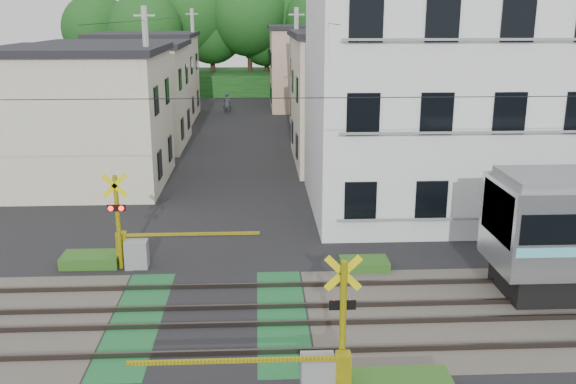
{
  "coord_description": "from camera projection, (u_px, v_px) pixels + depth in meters",
  "views": [
    {
      "loc": [
        1.32,
        -15.34,
        7.74
      ],
      "look_at": [
        2.3,
        5.0,
        2.01
      ],
      "focal_mm": 40.0,
      "sensor_mm": 36.0,
      "label": 1
    }
  ],
  "objects": [
    {
      "name": "utility_poles",
      "position": [
        216.0,
        76.0,
        37.75
      ],
      "size": [
        7.9,
        42.0,
        8.0
      ],
      "color": "#A5A5A0",
      "rests_on": "ground"
    },
    {
      "name": "ground",
      "position": [
        210.0,
        319.0,
        16.78
      ],
      "size": [
        120.0,
        120.0,
        0.0
      ],
      "primitive_type": "plane",
      "color": "black"
    },
    {
      "name": "houses_row",
      "position": [
        240.0,
        85.0,
        40.84
      ],
      "size": [
        22.07,
        31.35,
        6.8
      ],
      "color": "beige",
      "rests_on": "ground"
    },
    {
      "name": "crossing_signal_far",
      "position": [
        134.0,
        246.0,
        19.99
      ],
      "size": [
        4.74,
        0.65,
        3.09
      ],
      "color": "yellow",
      "rests_on": "ground"
    },
    {
      "name": "apartment_block",
      "position": [
        441.0,
        94.0,
        25.05
      ],
      "size": [
        10.2,
        8.36,
        9.3
      ],
      "color": "white",
      "rests_on": "ground"
    },
    {
      "name": "weed_patches",
      "position": [
        277.0,
        312.0,
        16.73
      ],
      "size": [
        10.25,
        8.8,
        0.4
      ],
      "color": "#2D5E1E",
      "rests_on": "ground"
    },
    {
      "name": "track_bed",
      "position": [
        210.0,
        317.0,
        16.78
      ],
      "size": [
        120.0,
        120.0,
        0.14
      ],
      "color": "#47423A",
      "rests_on": "ground"
    },
    {
      "name": "catenary",
      "position": [
        444.0,
        179.0,
        16.1
      ],
      "size": [
        60.0,
        5.04,
        7.0
      ],
      "color": "#2D2D33",
      "rests_on": "ground"
    },
    {
      "name": "pedestrian",
      "position": [
        227.0,
        104.0,
        49.72
      ],
      "size": [
        0.64,
        0.43,
        1.75
      ],
      "primitive_type": "imported",
      "rotation": [
        0.0,
        0.0,
        3.16
      ],
      "color": "#2D3338",
      "rests_on": "ground"
    },
    {
      "name": "crossing_signal_near",
      "position": [
        322.0,
        366.0,
        13.2
      ],
      "size": [
        4.74,
        0.65,
        3.09
      ],
      "color": "yellow",
      "rests_on": "ground"
    },
    {
      "name": "tree_hill",
      "position": [
        249.0,
        33.0,
        62.37
      ],
      "size": [
        40.0,
        12.84,
        11.66
      ],
      "color": "#1B4D19",
      "rests_on": "ground"
    }
  ]
}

